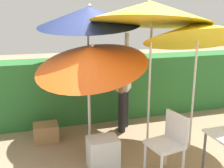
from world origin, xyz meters
The scene contains 10 objects.
ground_plane centered at (0.00, 0.00, 0.00)m, with size 24.00×24.00×0.00m, color #9E8466.
hedge_row centered at (0.00, 1.64, 0.66)m, with size 8.00×0.70×1.32m, color #2D7033.
umbrella_rainbow centered at (-0.37, 0.27, 1.59)m, with size 1.91×1.84×2.10m.
umbrella_orange centered at (-0.23, 0.97, 2.20)m, with size 1.88×1.88×2.53m.
umbrella_yellow centered at (0.55, 0.06, 2.26)m, with size 1.92×1.91×2.61m.
umbrella_navy centered at (1.21, -0.17, 1.96)m, with size 1.68×1.65×2.39m.
person_vendor centered at (0.41, 0.86, 0.93)m, with size 0.38×0.51×1.88m.
chair_plastic centered at (0.51, -0.78, 0.51)m, with size 0.52×0.52×0.89m.
cooler_box centered at (-0.34, -0.37, 0.24)m, with size 0.45×0.35×0.47m, color silver.
crate_cardboard centered at (-1.10, 0.79, 0.16)m, with size 0.44×0.36×0.31m, color #9E7A4C.
Camera 1 is at (-1.25, -3.86, 2.25)m, focal length 43.20 mm.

